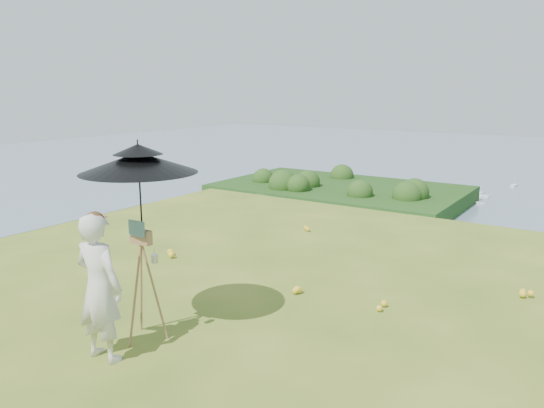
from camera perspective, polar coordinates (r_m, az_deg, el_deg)
The scene contains 8 objects.
ground at distance 6.96m, azimuth 0.80°, elevation -13.09°, with size 14.00×14.00×0.00m, color #4A681D.
peninsula at distance 181.29m, azimuth 7.32°, elevation 1.98°, with size 90.00×60.00×12.00m, color #18360E, non-canonical shape.
slope_trees at distance 44.26m, azimuth 26.76°, elevation -13.12°, with size 110.00×50.00×6.00m, color #204514, non-canonical shape.
wildflowers at distance 7.13m, azimuth 1.91°, elevation -11.94°, with size 10.00×10.50×0.12m, color yellow, non-canonical shape.
painter at distance 6.20m, azimuth -18.08°, elevation -8.52°, with size 0.62×0.41×1.69m, color beige.
field_easel at distance 6.58m, azimuth -13.68°, elevation -7.97°, with size 0.57×0.57×1.49m, color olive, non-canonical shape.
sun_umbrella at distance 6.32m, azimuth -14.01°, elevation 1.34°, with size 1.35×1.35×1.19m, color black, non-canonical shape.
painter_cap at distance 5.97m, azimuth -18.59°, elevation -1.31°, with size 0.21×0.25×0.10m, color #D27375, non-canonical shape.
Camera 1 is at (3.39, -5.30, 2.98)m, focal length 35.00 mm.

